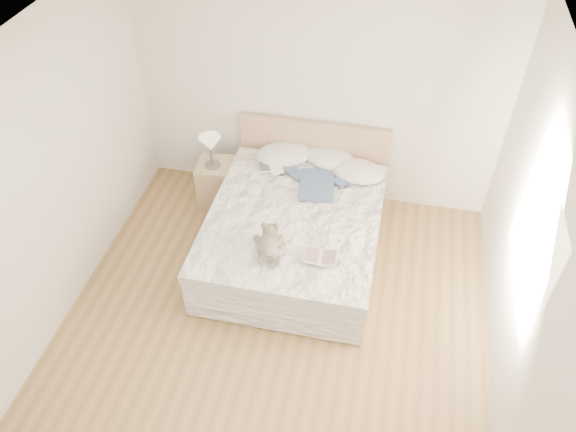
{
  "coord_description": "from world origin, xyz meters",
  "views": [
    {
      "loc": [
        0.83,
        -2.96,
        4.42
      ],
      "look_at": [
        -0.05,
        1.05,
        0.62
      ],
      "focal_mm": 35.0,
      "sensor_mm": 36.0,
      "label": 1
    }
  ],
  "objects_px": {
    "photo_book": "(271,168)",
    "nightstand": "(219,183)",
    "bed": "(296,230)",
    "table_lamp": "(210,145)",
    "childrens_book": "(321,257)",
    "teddy_bear": "(268,251)"
  },
  "relations": [
    {
      "from": "bed",
      "to": "nightstand",
      "type": "height_order",
      "value": "bed"
    },
    {
      "from": "nightstand",
      "to": "photo_book",
      "type": "bearing_deg",
      "value": -2.9
    },
    {
      "from": "bed",
      "to": "childrens_book",
      "type": "bearing_deg",
      "value": -60.05
    },
    {
      "from": "childrens_book",
      "to": "photo_book",
      "type": "bearing_deg",
      "value": 120.67
    },
    {
      "from": "nightstand",
      "to": "bed",
      "type": "bearing_deg",
      "value": -29.77
    },
    {
      "from": "photo_book",
      "to": "childrens_book",
      "type": "distance_m",
      "value": 1.41
    },
    {
      "from": "photo_book",
      "to": "teddy_bear",
      "type": "distance_m",
      "value": 1.27
    },
    {
      "from": "photo_book",
      "to": "teddy_bear",
      "type": "bearing_deg",
      "value": -102.01
    },
    {
      "from": "photo_book",
      "to": "nightstand",
      "type": "bearing_deg",
      "value": 152.68
    },
    {
      "from": "bed",
      "to": "nightstand",
      "type": "relative_size",
      "value": 3.83
    },
    {
      "from": "nightstand",
      "to": "photo_book",
      "type": "relative_size",
      "value": 1.95
    },
    {
      "from": "bed",
      "to": "table_lamp",
      "type": "relative_size",
      "value": 5.56
    },
    {
      "from": "photo_book",
      "to": "childrens_book",
      "type": "height_order",
      "value": "same"
    },
    {
      "from": "bed",
      "to": "table_lamp",
      "type": "bearing_deg",
      "value": 152.44
    },
    {
      "from": "childrens_book",
      "to": "teddy_bear",
      "type": "xyz_separation_m",
      "value": [
        -0.49,
        -0.04,
        0.02
      ]
    },
    {
      "from": "table_lamp",
      "to": "nightstand",
      "type": "bearing_deg",
      "value": 40.85
    },
    {
      "from": "bed",
      "to": "teddy_bear",
      "type": "relative_size",
      "value": 5.93
    },
    {
      "from": "nightstand",
      "to": "childrens_book",
      "type": "distance_m",
      "value": 1.89
    },
    {
      "from": "table_lamp",
      "to": "bed",
      "type": "bearing_deg",
      "value": -27.56
    },
    {
      "from": "bed",
      "to": "nightstand",
      "type": "distance_m",
      "value": 1.19
    },
    {
      "from": "bed",
      "to": "teddy_bear",
      "type": "xyz_separation_m",
      "value": [
        -0.13,
        -0.68,
        0.34
      ]
    },
    {
      "from": "photo_book",
      "to": "childrens_book",
      "type": "bearing_deg",
      "value": -81.79
    }
  ]
}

